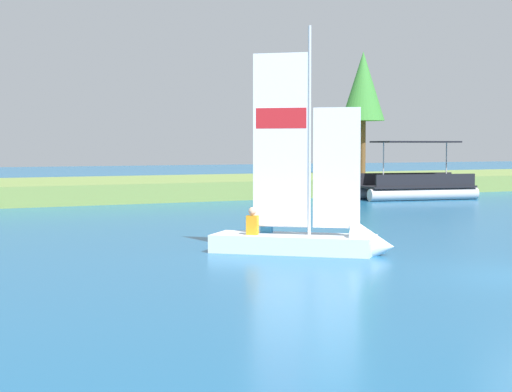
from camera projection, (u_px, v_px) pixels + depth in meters
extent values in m
cube|color=olive|center=(75.00, 190.00, 44.93)|extent=(80.00, 10.98, 0.92)
cylinder|color=brown|center=(363.00, 148.00, 53.70)|extent=(0.35, 0.35, 3.29)
cone|color=#387F33|center=(363.00, 86.00, 53.49)|extent=(2.63, 2.63, 4.18)
cube|color=silver|center=(293.00, 244.00, 22.23)|extent=(3.87, 3.89, 0.45)
cone|color=silver|center=(374.00, 246.00, 21.67)|extent=(1.63, 1.63, 1.29)
cylinder|color=#B7B7BC|center=(309.00, 131.00, 21.96)|extent=(0.08, 0.08, 5.21)
cube|color=white|center=(281.00, 139.00, 22.17)|extent=(1.04, 1.06, 4.30)
cube|color=red|center=(281.00, 118.00, 22.14)|extent=(0.94, 0.96, 0.52)
cube|color=white|center=(337.00, 168.00, 21.82)|extent=(0.85, 0.86, 2.98)
cylinder|color=#B7B7BC|center=(281.00, 226.00, 22.30)|extent=(1.06, 1.08, 0.06)
cube|color=orange|center=(252.00, 225.00, 22.18)|extent=(0.34, 0.34, 0.48)
sphere|color=tan|center=(252.00, 211.00, 22.16)|extent=(0.20, 0.20, 0.20)
cube|color=#338CCC|center=(267.00, 221.00, 22.72)|extent=(0.34, 0.34, 0.59)
sphere|color=tan|center=(267.00, 206.00, 22.70)|extent=(0.20, 0.20, 0.20)
cylinder|color=#B2B2B7|center=(406.00, 192.00, 45.27)|extent=(5.94, 1.68, 0.60)
cylinder|color=#B2B2B7|center=(424.00, 194.00, 43.56)|extent=(5.94, 1.68, 0.60)
cube|color=black|center=(415.00, 186.00, 44.40)|extent=(6.04, 3.41, 0.10)
cube|color=black|center=(405.00, 179.00, 45.42)|extent=(5.38, 1.10, 0.60)
cube|color=black|center=(426.00, 180.00, 43.33)|extent=(5.38, 1.10, 0.60)
cylinder|color=#B2B2B7|center=(446.00, 164.00, 44.90)|extent=(0.06, 0.06, 2.15)
cylinder|color=#B2B2B7|center=(383.00, 164.00, 43.76)|extent=(0.06, 0.06, 2.15)
cube|color=black|center=(416.00, 142.00, 44.27)|extent=(4.36, 2.87, 0.08)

